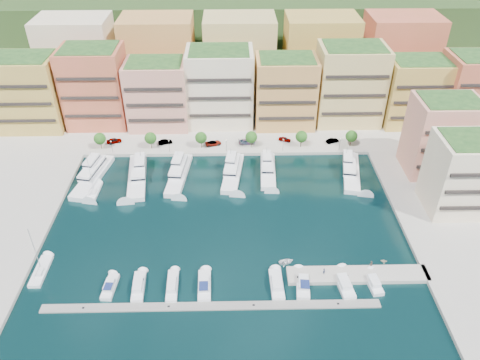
{
  "coord_description": "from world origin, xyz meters",
  "views": [
    {
      "loc": [
        1.77,
        -95.7,
        79.12
      ],
      "look_at": [
        3.88,
        8.1,
        6.0
      ],
      "focal_mm": 35.0,
      "sensor_mm": 36.0,
      "label": 1
    }
  ],
  "objects": [
    {
      "name": "sailboat_0",
      "position": [
        -42.36,
        -19.37,
        0.31
      ],
      "size": [
        2.82,
        9.7,
        13.2
      ],
      "color": "white",
      "rests_on": "ground"
    },
    {
      "name": "backblock_1",
      "position": [
        -25.0,
        74.0,
        16.0
      ],
      "size": [
        26.0,
        18.0,
        30.0
      ],
      "primitive_type": "cube",
      "color": "#BC8746",
      "rests_on": "north_quay"
    },
    {
      "name": "lamppost_0",
      "position": [
        -36.0,
        31.2,
        3.83
      ],
      "size": [
        0.3,
        0.3,
        4.2
      ],
      "color": "black",
      "rests_on": "north_quay"
    },
    {
      "name": "apartment_east_a",
      "position": [
        62.0,
        19.99,
        12.31
      ],
      "size": [
        18.0,
        14.5,
        22.8
      ],
      "color": "tan",
      "rests_on": "east_quay"
    },
    {
      "name": "apartment_0",
      "position": [
        -66.0,
        49.99,
        13.31
      ],
      "size": [
        22.0,
        16.5,
        24.8
      ],
      "color": "gold",
      "rests_on": "north_quay"
    },
    {
      "name": "yacht_3",
      "position": [
        1.96,
        19.91,
        1.21
      ],
      "size": [
        7.1,
        20.27,
        7.3
      ],
      "color": "white",
      "rests_on": "ground"
    },
    {
      "name": "apartment_6",
      "position": [
        64.0,
        49.99,
        12.31
      ],
      "size": [
        20.0,
        15.5,
        22.8
      ],
      "color": "gold",
      "rests_on": "north_quay"
    },
    {
      "name": "car_4",
      "position": [
        19.21,
        37.26,
        1.68
      ],
      "size": [
        4.28,
        2.96,
        1.35
      ],
      "primitive_type": "imported",
      "rotation": [
        0.0,
        0.0,
        1.19
      ],
      "color": "gray",
      "rests_on": "north_quay"
    },
    {
      "name": "lamppost_2",
      "position": [
        0.0,
        31.2,
        3.83
      ],
      "size": [
        0.3,
        0.3,
        4.2
      ],
      "color": "black",
      "rests_on": "north_quay"
    },
    {
      "name": "finger_pier",
      "position": [
        30.0,
        -22.0,
        0.0
      ],
      "size": [
        32.0,
        5.0,
        2.0
      ],
      "primitive_type": "cube",
      "color": "#9E998E",
      "rests_on": "ground"
    },
    {
      "name": "lamppost_1",
      "position": [
        -18.0,
        31.2,
        3.83
      ],
      "size": [
        0.3,
        0.3,
        4.2
      ],
      "color": "black",
      "rests_on": "north_quay"
    },
    {
      "name": "yacht_6",
      "position": [
        37.28,
        19.61,
        1.21
      ],
      "size": [
        8.15,
        20.97,
        7.3
      ],
      "color": "white",
      "rests_on": "ground"
    },
    {
      "name": "cruiser_6",
      "position": [
        11.35,
        -24.6,
        0.55
      ],
      "size": [
        3.02,
        8.76,
        2.55
      ],
      "color": "white",
      "rests_on": "ground"
    },
    {
      "name": "cruiser_2",
      "position": [
        -19.18,
        -24.59,
        0.55
      ],
      "size": [
        3.04,
        8.69,
        2.55
      ],
      "color": "white",
      "rests_on": "ground"
    },
    {
      "name": "apartment_5",
      "position": [
        42.0,
        51.99,
        14.31
      ],
      "size": [
        22.0,
        16.5,
        26.8
      ],
      "color": "tan",
      "rests_on": "north_quay"
    },
    {
      "name": "tender_0",
      "position": [
        14.19,
        -17.4,
        0.37
      ],
      "size": [
        4.09,
        3.38,
        0.73
      ],
      "primitive_type": "imported",
      "rotation": [
        0.0,
        0.0,
        1.84
      ],
      "color": "white",
      "rests_on": "ground"
    },
    {
      "name": "tree_0",
      "position": [
        -40.0,
        33.5,
        4.74
      ],
      "size": [
        3.8,
        3.8,
        5.65
      ],
      "color": "#473323",
      "rests_on": "north_quay"
    },
    {
      "name": "south_pontoon",
      "position": [
        -3.0,
        -30.0,
        0.0
      ],
      "size": [
        72.0,
        2.2,
        0.35
      ],
      "primitive_type": "cube",
      "color": "gray",
      "rests_on": "ground"
    },
    {
      "name": "tree_1",
      "position": [
        -24.0,
        33.5,
        4.74
      ],
      "size": [
        3.8,
        3.8,
        5.65
      ],
      "color": "#473323",
      "rests_on": "north_quay"
    },
    {
      "name": "yacht_0",
      "position": [
        -39.26,
        18.82,
        1.21
      ],
      "size": [
        8.62,
        22.68,
        7.3
      ],
      "color": "white",
      "rests_on": "ground"
    },
    {
      "name": "cruiser_3",
      "position": [
        -11.74,
        -24.6,
        0.55
      ],
      "size": [
        2.68,
        9.22,
        2.55
      ],
      "color": "white",
      "rests_on": "ground"
    },
    {
      "name": "apartment_3",
      "position": [
        -2.0,
        51.99,
        13.81
      ],
      "size": [
        22.0,
        16.5,
        25.8
      ],
      "color": "beige",
      "rests_on": "north_quay"
    },
    {
      "name": "yacht_1",
      "position": [
        -26.18,
        18.55,
        1.09
      ],
      "size": [
        7.62,
        23.12,
        7.3
      ],
      "color": "white",
      "rests_on": "ground"
    },
    {
      "name": "car_2",
      "position": [
        -4.23,
        35.15,
        1.72
      ],
      "size": [
        5.62,
        3.74,
        1.43
      ],
      "primitive_type": "imported",
      "rotation": [
        0.0,
        0.0,
        1.86
      ],
      "color": "gray",
      "rests_on": "north_quay"
    },
    {
      "name": "yacht_4",
      "position": [
        12.49,
        20.6,
        1.09
      ],
      "size": [
        5.26,
        18.44,
        7.3
      ],
      "color": "white",
      "rests_on": "ground"
    },
    {
      "name": "car_5",
      "position": [
        34.67,
        35.94,
        1.7
      ],
      "size": [
        4.52,
        3.05,
        1.41
      ],
      "primitive_type": "imported",
      "rotation": [
        0.0,
        0.0,
        1.97
      ],
      "color": "gray",
      "rests_on": "north_quay"
    },
    {
      "name": "person_1",
      "position": [
        33.28,
        -20.0,
        1.86
      ],
      "size": [
        0.91,
        0.75,
        1.72
      ],
      "primitive_type": "imported",
      "rotation": [
        0.0,
        0.0,
        3.26
      ],
      "color": "#4B352D",
      "rests_on": "finger_pier"
    },
    {
      "name": "car_1",
      "position": [
        -19.91,
        36.21,
        1.73
      ],
      "size": [
        4.67,
        2.7,
        1.46
      ],
      "primitive_type": "imported",
      "rotation": [
        0.0,
        0.0,
        1.85
      ],
      "color": "gray",
      "rests_on": "north_quay"
    },
    {
      "name": "cruiser_7",
      "position": [
        17.18,
        -24.61,
        0.57
      ],
      "size": [
        3.67,
        8.79,
        2.66
      ],
      "color": "white",
      "rests_on": "ground"
    },
    {
      "name": "cruiser_1",
      "position": [
        -25.47,
        -24.6,
        0.57
      ],
      "size": [
        2.97,
        7.38,
        2.66
      ],
      "color": "white",
      "rests_on": "ground"
    },
    {
      "name": "car_0",
      "position": [
        -36.72,
        37.26,
        1.81
      ],
      "size": [
        5.09,
        3.2,
        1.61
      ],
      "primitive_type": "imported",
      "rotation": [
        0.0,
        0.0,
        1.86
      ],
      "color": "gray",
      "rests_on": "north_quay"
    },
    {
      "name": "ground",
      "position": [
        0.0,
        0.0,
        0.0
      ],
      "size": [
        400.0,
        400.0,
        0.0
      ],
      "primitive_type": "plane",
      "color": "black",
      "rests_on": "ground"
    },
    {
      "name": "lamppost_3",
      "position": [
        18.0,
        31.2,
        3.83
      ],
      "size": [
        0.3,
        0.3,
        4.2
      ],
      "color": "black",
      "rests_on": "north_quay"
    },
    {
      "name": "backblock_0",
      "position": [
        -55.0,
        74.0,
        16.0
      ],
      "size": [
        26.0,
        18.0,
        30.0
      ],
      "primitive_type": "cube",
      "color": "beige",
      "rests_on": "north_quay"
    },
    {
      "name": "apartment_east_b",
      "position": [
        62.0,
        1.99,
        11.31
      ],
      "size": [
        18.0,
        14.5,
        20.8
      ],
      "color": "beige",
      "rests_on": "east_quay"
    },
    {
      "name": "lamppost_4",
      "position": [
        36.0,
        31.2,
        3.83
      ],
      "size": [
        0.3,
        0.3,
        4.2
      ],
      "color": "black",
      "rests_on": "north_quay"
    },
    {
      "name": "cruiser_4",
      "position": [
        -4.66,
        -24.62,
        0.57
      ],
      "size": [
        3.07,
        8.89,
        2.66
      ],
      "color": "white",
      "rests_on": "ground"
    },
    {
      "name": "backblock_2",
      "position": [
        5.0,
        74.0,
        16.0
      ],
      "size": [
        26.0,
        18.0,
        30.0
      ],
      "primitive_type": "cube",
      "color": "tan",
      "rests_on": "north_quay"
    },
    {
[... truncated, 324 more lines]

